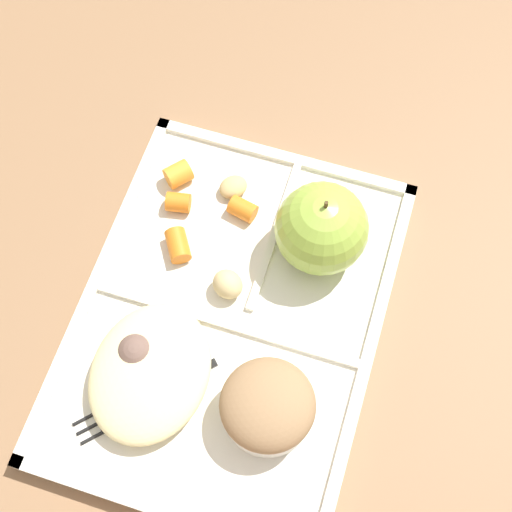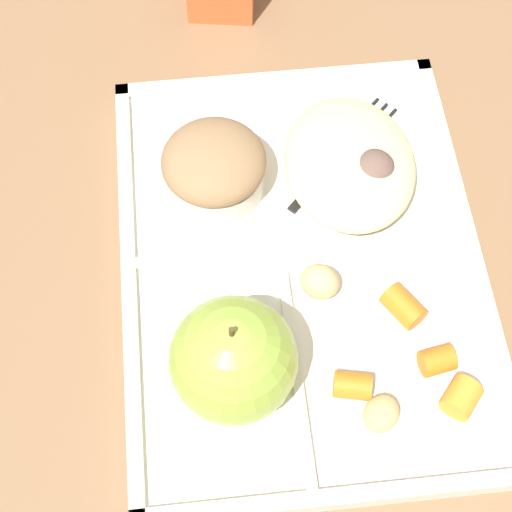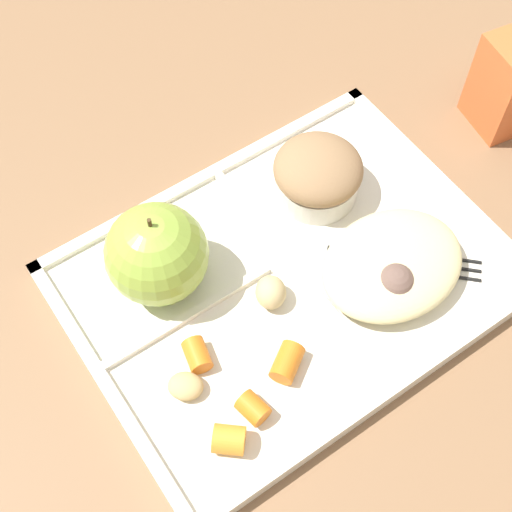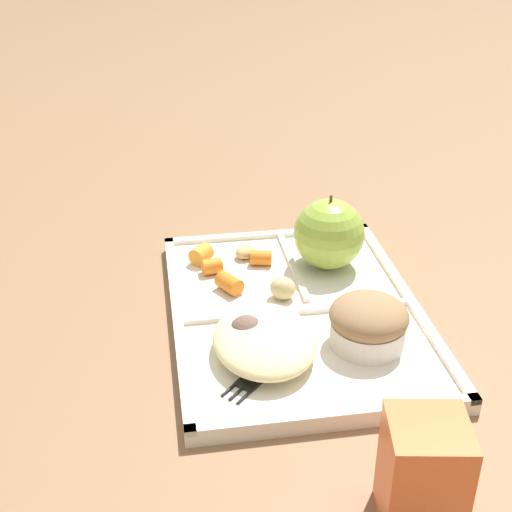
{
  "view_description": "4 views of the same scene",
  "coord_description": "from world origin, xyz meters",
  "px_view_note": "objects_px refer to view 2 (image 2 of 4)",
  "views": [
    {
      "loc": [
        0.21,
        0.09,
        0.68
      ],
      "look_at": [
        -0.04,
        0.01,
        0.07
      ],
      "focal_mm": 51.39,
      "sensor_mm": 36.0,
      "label": 1
    },
    {
      "loc": [
        -0.3,
        0.07,
        0.59
      ],
      "look_at": [
        -0.02,
        0.04,
        0.06
      ],
      "focal_mm": 57.94,
      "sensor_mm": 36.0,
      "label": 2
    },
    {
      "loc": [
        -0.21,
        -0.25,
        0.59
      ],
      "look_at": [
        -0.02,
        0.02,
        0.04
      ],
      "focal_mm": 51.29,
      "sensor_mm": 36.0,
      "label": 3
    },
    {
      "loc": [
        0.67,
        -0.15,
        0.46
      ],
      "look_at": [
        -0.06,
        -0.04,
        0.06
      ],
      "focal_mm": 49.98,
      "sensor_mm": 36.0,
      "label": 4
    }
  ],
  "objects_px": {
    "green_apple": "(233,360)",
    "lunch_tray": "(301,265)",
    "bran_muffin": "(214,168)",
    "plastic_fork": "(349,146)"
  },
  "relations": [
    {
      "from": "green_apple",
      "to": "lunch_tray",
      "type": "bearing_deg",
      "value": -33.13
    },
    {
      "from": "lunch_tray",
      "to": "green_apple",
      "type": "height_order",
      "value": "green_apple"
    },
    {
      "from": "green_apple",
      "to": "bran_muffin",
      "type": "xyz_separation_m",
      "value": [
        0.17,
        0.0,
        -0.02
      ]
    },
    {
      "from": "green_apple",
      "to": "bran_muffin",
      "type": "height_order",
      "value": "green_apple"
    },
    {
      "from": "green_apple",
      "to": "bran_muffin",
      "type": "relative_size",
      "value": 1.15
    },
    {
      "from": "lunch_tray",
      "to": "green_apple",
      "type": "xyz_separation_m",
      "value": [
        -0.09,
        0.06,
        0.05
      ]
    },
    {
      "from": "bran_muffin",
      "to": "lunch_tray",
      "type": "bearing_deg",
      "value": -141.7
    },
    {
      "from": "lunch_tray",
      "to": "bran_muffin",
      "type": "relative_size",
      "value": 4.52
    },
    {
      "from": "lunch_tray",
      "to": "bran_muffin",
      "type": "distance_m",
      "value": 0.1
    },
    {
      "from": "bran_muffin",
      "to": "plastic_fork",
      "type": "bearing_deg",
      "value": -76.52
    }
  ]
}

